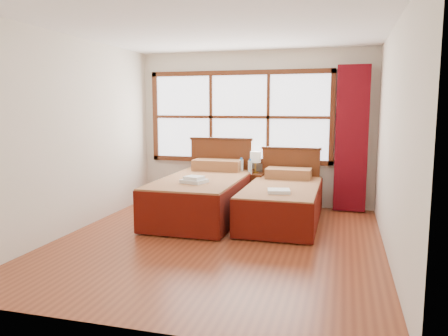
# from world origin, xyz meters

# --- Properties ---
(floor) EXTENTS (4.50, 4.50, 0.00)m
(floor) POSITION_xyz_m (0.00, 0.00, 0.00)
(floor) COLOR brown
(floor) RESTS_ON ground
(ceiling) EXTENTS (4.50, 4.50, 0.00)m
(ceiling) POSITION_xyz_m (0.00, 0.00, 2.60)
(ceiling) COLOR white
(ceiling) RESTS_ON wall_back
(wall_back) EXTENTS (4.00, 0.00, 4.00)m
(wall_back) POSITION_xyz_m (0.00, 2.25, 1.30)
(wall_back) COLOR silver
(wall_back) RESTS_ON floor
(wall_left) EXTENTS (0.00, 4.50, 4.50)m
(wall_left) POSITION_xyz_m (-2.00, 0.00, 1.30)
(wall_left) COLOR silver
(wall_left) RESTS_ON floor
(wall_right) EXTENTS (0.00, 4.50, 4.50)m
(wall_right) POSITION_xyz_m (2.00, 0.00, 1.30)
(wall_right) COLOR silver
(wall_right) RESTS_ON floor
(window) EXTENTS (3.16, 0.06, 1.56)m
(window) POSITION_xyz_m (-0.25, 2.21, 1.50)
(window) COLOR white
(window) RESTS_ON wall_back
(curtain) EXTENTS (0.50, 0.16, 2.30)m
(curtain) POSITION_xyz_m (1.60, 2.11, 1.17)
(curtain) COLOR maroon
(curtain) RESTS_ON wall_back
(bed_left) EXTENTS (1.18, 2.29, 1.15)m
(bed_left) POSITION_xyz_m (-0.55, 1.20, 0.35)
(bed_left) COLOR #3D1B0C
(bed_left) RESTS_ON floor
(bed_right) EXTENTS (1.04, 2.06, 1.01)m
(bed_right) POSITION_xyz_m (0.65, 1.20, 0.31)
(bed_right) COLOR #3D1B0C
(bed_right) RESTS_ON floor
(nightstand) EXTENTS (0.43, 0.43, 0.57)m
(nightstand) POSITION_xyz_m (0.00, 1.99, 0.29)
(nightstand) COLOR #562812
(nightstand) RESTS_ON floor
(towels_left) EXTENTS (0.38, 0.36, 0.09)m
(towels_left) POSITION_xyz_m (-0.53, 0.65, 0.65)
(towels_left) COLOR white
(towels_left) RESTS_ON bed_left
(towels_right) EXTENTS (0.33, 0.30, 0.05)m
(towels_right) POSITION_xyz_m (0.67, 0.62, 0.56)
(towels_right) COLOR white
(towels_right) RESTS_ON bed_right
(lamp) EXTENTS (0.18, 0.18, 0.36)m
(lamp) POSITION_xyz_m (0.06, 2.09, 0.83)
(lamp) COLOR gold
(lamp) RESTS_ON nightstand
(bottle_near) EXTENTS (0.07, 0.07, 0.26)m
(bottle_near) POSITION_xyz_m (-0.15, 1.95, 0.69)
(bottle_near) COLOR #BEE4F4
(bottle_near) RESTS_ON nightstand
(bottle_far) EXTENTS (0.07, 0.07, 0.26)m
(bottle_far) POSITION_xyz_m (0.01, 1.88, 0.69)
(bottle_far) COLOR #BEE4F4
(bottle_far) RESTS_ON nightstand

